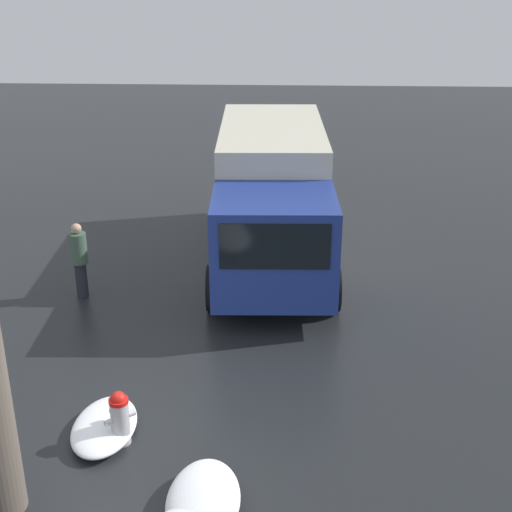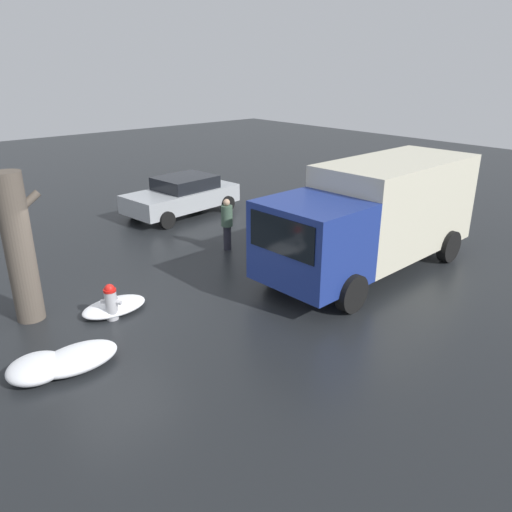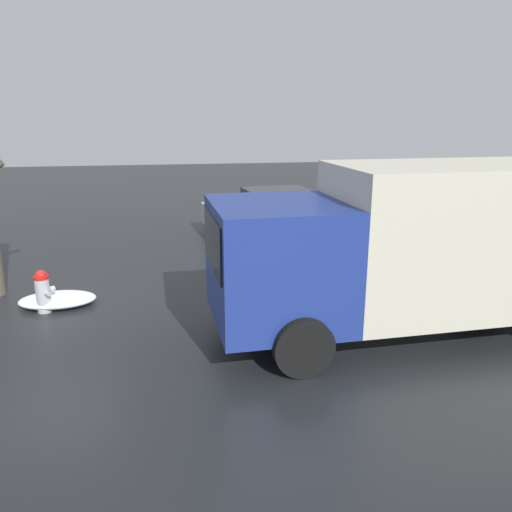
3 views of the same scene
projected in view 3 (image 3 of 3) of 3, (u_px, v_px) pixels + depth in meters
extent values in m
plane|color=black|center=(45.00, 312.00, 9.62)|extent=(60.00, 60.00, 0.00)
cylinder|color=#B7B7BC|center=(43.00, 295.00, 9.53)|extent=(0.26, 0.26, 0.67)
cylinder|color=red|center=(41.00, 277.00, 9.43)|extent=(0.28, 0.28, 0.06)
sphere|color=red|center=(41.00, 276.00, 9.42)|extent=(0.22, 0.22, 0.22)
cylinder|color=#B7B7BC|center=(52.00, 289.00, 9.64)|extent=(0.15, 0.15, 0.11)
cylinder|color=#B7B7BC|center=(38.00, 289.00, 9.62)|extent=(0.13, 0.13, 0.09)
cylinder|color=#B7B7BC|center=(48.00, 294.00, 9.40)|extent=(0.13, 0.13, 0.09)
cube|color=navy|center=(277.00, 262.00, 7.96)|extent=(2.12, 2.35, 1.90)
cube|color=black|center=(212.00, 242.00, 7.66)|extent=(0.10, 1.92, 0.84)
cube|color=beige|center=(470.00, 235.00, 8.57)|extent=(4.86, 2.45, 2.44)
cylinder|color=black|center=(303.00, 346.00, 7.17)|extent=(0.91, 0.31, 0.90)
cylinder|color=black|center=(267.00, 293.00, 9.32)|extent=(0.91, 0.31, 0.90)
cylinder|color=black|center=(481.00, 278.00, 10.21)|extent=(0.91, 0.31, 0.90)
cylinder|color=#23232D|center=(263.00, 257.00, 12.00)|extent=(0.23, 0.23, 0.75)
cylinder|color=#3F5947|center=(263.00, 229.00, 11.81)|extent=(0.34, 0.34, 0.62)
sphere|color=tan|center=(263.00, 212.00, 11.70)|extent=(0.20, 0.20, 0.20)
cube|color=#ADB2B7|center=(271.00, 214.00, 15.95)|extent=(4.38, 2.32, 0.64)
cube|color=black|center=(278.00, 196.00, 15.85)|extent=(2.18, 1.86, 0.45)
cylinder|color=black|center=(235.00, 233.00, 14.78)|extent=(0.62, 0.26, 0.60)
cylinder|color=black|center=(221.00, 220.00, 16.53)|extent=(0.62, 0.26, 0.60)
cylinder|color=black|center=(324.00, 227.00, 15.54)|extent=(0.62, 0.26, 0.60)
cylinder|color=black|center=(302.00, 216.00, 17.29)|extent=(0.62, 0.26, 0.60)
ellipsoid|color=white|center=(58.00, 300.00, 9.89)|extent=(1.48, 0.91, 0.25)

